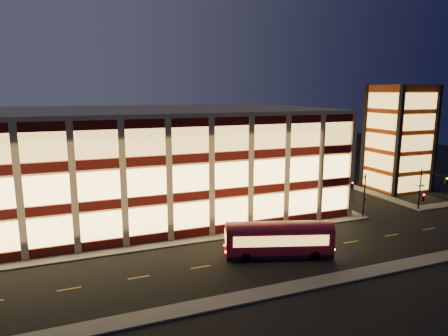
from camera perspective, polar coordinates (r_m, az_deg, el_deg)
name	(u,v)px	position (r m, az deg, el deg)	size (l,w,h in m)	color
ground	(201,243)	(46.00, -3.34, -10.65)	(200.00, 200.00, 0.00)	black
sidewalk_office_south	(173,243)	(46.10, -7.34, -10.58)	(54.00, 2.00, 0.15)	#514F4C
sidewalk_office_east	(296,190)	(70.18, 10.29, -3.17)	(2.00, 30.00, 0.15)	#514F4C
sidewalk_tower_west	(348,185)	(76.44, 17.33, -2.34)	(2.00, 30.00, 0.15)	#514F4C
sidewalk_near	(250,296)	(34.99, 3.68, -17.81)	(100.00, 2.00, 0.15)	#514F4C
office_building	(145,159)	(59.33, -11.23, 1.32)	(50.45, 30.45, 14.50)	tan
stair_tower	(399,138)	(75.27, 23.67, 3.94)	(8.60, 8.60, 18.00)	#8C3814
traffic_signal_far	(360,190)	(55.64, 18.84, -2.98)	(3.79, 1.87, 6.00)	black
traffic_signal_right	(429,184)	(62.88, 27.24, -2.07)	(1.20, 4.37, 6.00)	black
traffic_signal_near	(441,212)	(48.91, 28.57, -5.58)	(0.32, 4.45, 6.00)	black
trolley_bus	(279,237)	(42.12, 7.82, -9.80)	(11.27, 6.02, 3.71)	maroon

